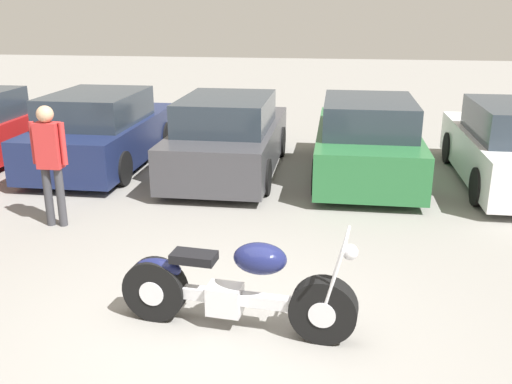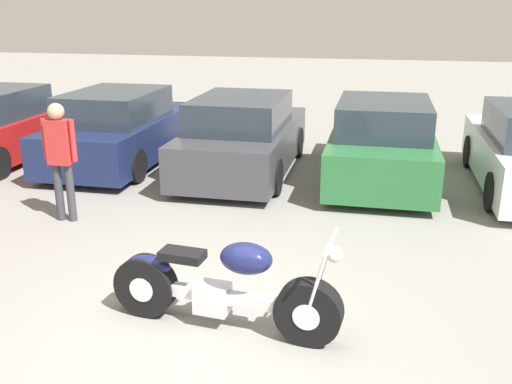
{
  "view_description": "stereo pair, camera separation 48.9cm",
  "coord_description": "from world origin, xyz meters",
  "px_view_note": "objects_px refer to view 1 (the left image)",
  "views": [
    {
      "loc": [
        0.97,
        -4.7,
        3.09
      ],
      "look_at": [
        0.02,
        2.0,
        0.85
      ],
      "focal_mm": 40.0,
      "sensor_mm": 36.0,
      "label": 1
    },
    {
      "loc": [
        1.46,
        -4.62,
        3.09
      ],
      "look_at": [
        0.02,
        2.0,
        0.85
      ],
      "focal_mm": 40.0,
      "sensor_mm": 36.0,
      "label": 2
    }
  ],
  "objects_px": {
    "motorcycle": "(235,289)",
    "person_standing": "(50,155)",
    "parked_car_navy": "(103,132)",
    "parked_car_green": "(367,141)",
    "parked_car_dark_grey": "(229,138)"
  },
  "relations": [
    {
      "from": "person_standing",
      "to": "parked_car_green",
      "type": "bearing_deg",
      "value": 34.88
    },
    {
      "from": "parked_car_dark_grey",
      "to": "person_standing",
      "type": "relative_size",
      "value": 2.4
    },
    {
      "from": "motorcycle",
      "to": "parked_car_navy",
      "type": "xyz_separation_m",
      "value": [
        -3.66,
        5.64,
        0.25
      ]
    },
    {
      "from": "motorcycle",
      "to": "person_standing",
      "type": "relative_size",
      "value": 1.35
    },
    {
      "from": "parked_car_green",
      "to": "person_standing",
      "type": "bearing_deg",
      "value": -145.12
    },
    {
      "from": "parked_car_green",
      "to": "motorcycle",
      "type": "bearing_deg",
      "value": -105.01
    },
    {
      "from": "parked_car_navy",
      "to": "parked_car_green",
      "type": "distance_m",
      "value": 5.16
    },
    {
      "from": "motorcycle",
      "to": "person_standing",
      "type": "height_order",
      "value": "person_standing"
    },
    {
      "from": "parked_car_navy",
      "to": "parked_car_dark_grey",
      "type": "bearing_deg",
      "value": -3.76
    },
    {
      "from": "parked_car_dark_grey",
      "to": "parked_car_green",
      "type": "xyz_separation_m",
      "value": [
        2.58,
        0.1,
        0.0
      ]
    },
    {
      "from": "parked_car_navy",
      "to": "person_standing",
      "type": "bearing_deg",
      "value": -79.67
    },
    {
      "from": "person_standing",
      "to": "parked_car_navy",
      "type": "bearing_deg",
      "value": 100.33
    },
    {
      "from": "motorcycle",
      "to": "parked_car_green",
      "type": "distance_m",
      "value": 5.77
    },
    {
      "from": "motorcycle",
      "to": "parked_car_green",
      "type": "height_order",
      "value": "parked_car_green"
    },
    {
      "from": "parked_car_dark_grey",
      "to": "person_standing",
      "type": "bearing_deg",
      "value": -122.8
    }
  ]
}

